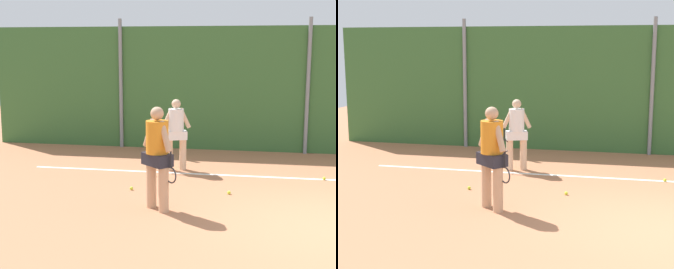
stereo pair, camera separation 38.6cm
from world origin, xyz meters
TOP-DOWN VIEW (x-y plane):
  - ground_plane at (0.00, 1.69)m, footprint 26.29×26.29m
  - hedge_fence_backdrop at (0.00, 5.74)m, footprint 17.09×0.25m
  - fence_post_left at (-4.93, 5.57)m, footprint 0.10×0.10m
  - fence_post_center at (0.00, 5.57)m, footprint 0.10×0.10m
  - court_baseline_paint at (0.00, 2.94)m, footprint 12.49×0.10m
  - player_foreground_near at (-2.87, 0.41)m, footprint 0.67×0.57m
  - player_midcourt at (-3.02, 3.23)m, footprint 0.71×0.41m
  - tennis_ball_1 at (0.18, 2.91)m, footprint 0.07×0.07m
  - tennis_ball_4 at (-3.37, 2.56)m, footprint 0.07×0.07m
  - tennis_ball_5 at (-3.61, 1.48)m, footprint 0.07×0.07m
  - tennis_ball_6 at (-1.72, 1.52)m, footprint 0.07×0.07m

SIDE VIEW (x-z plane):
  - ground_plane at x=0.00m, z-range 0.00..0.00m
  - court_baseline_paint at x=0.00m, z-range 0.00..0.01m
  - tennis_ball_1 at x=0.18m, z-range 0.00..0.07m
  - tennis_ball_4 at x=-3.37m, z-range 0.00..0.07m
  - tennis_ball_5 at x=-3.61m, z-range 0.00..0.07m
  - tennis_ball_6 at x=-1.72m, z-range 0.00..0.07m
  - player_midcourt at x=-3.02m, z-range 0.09..1.70m
  - player_foreground_near at x=-2.87m, z-range 0.11..1.88m
  - hedge_fence_backdrop at x=0.00m, z-range 0.00..3.28m
  - fence_post_left at x=-4.93m, z-range 0.00..3.48m
  - fence_post_center at x=0.00m, z-range 0.00..3.48m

